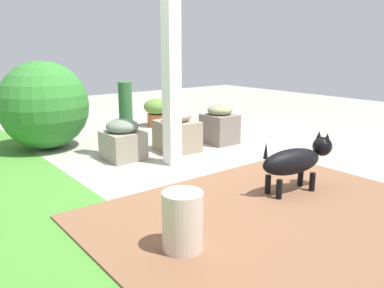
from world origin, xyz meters
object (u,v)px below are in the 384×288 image
(porch_pillar, at_px, (171,39))
(terracotta_pot_broad, at_px, (157,111))
(dog, at_px, (296,160))
(stone_planter_near, at_px, (177,132))
(round_shrub, at_px, (44,105))
(terracotta_pot_tall, at_px, (126,120))
(ceramic_urn, at_px, (183,222))
(stone_planter_mid, at_px, (123,140))
(stone_planter_nearest, at_px, (220,125))

(porch_pillar, height_order, terracotta_pot_broad, porch_pillar)
(porch_pillar, distance_m, dog, 1.57)
(stone_planter_near, relative_size, round_shrub, 0.48)
(stone_planter_near, height_order, dog, dog)
(round_shrub, distance_m, dog, 2.82)
(terracotta_pot_tall, distance_m, ceramic_urn, 2.75)
(dog, bearing_deg, porch_pillar, 13.32)
(stone_planter_mid, xyz_separation_m, ceramic_urn, (-1.86, 0.64, -0.02))
(stone_planter_mid, xyz_separation_m, round_shrub, (0.92, 0.47, 0.29))
(stone_planter_nearest, relative_size, ceramic_urn, 1.31)
(porch_pillar, relative_size, ceramic_urn, 6.70)
(round_shrub, distance_m, ceramic_urn, 2.81)
(stone_planter_near, distance_m, stone_planter_mid, 0.63)
(ceramic_urn, bearing_deg, stone_planter_near, -35.20)
(stone_planter_nearest, xyz_separation_m, terracotta_pot_broad, (1.32, 0.02, 0.00))
(terracotta_pot_broad, xyz_separation_m, terracotta_pot_tall, (-0.55, 0.80, 0.04))
(porch_pillar, height_order, terracotta_pot_tall, porch_pillar)
(stone_planter_nearest, relative_size, stone_planter_mid, 1.11)
(stone_planter_nearest, bearing_deg, stone_planter_near, 87.32)
(porch_pillar, bearing_deg, dog, -166.68)
(round_shrub, distance_m, terracotta_pot_tall, 0.94)
(terracotta_pot_broad, bearing_deg, round_shrub, 100.30)
(round_shrub, bearing_deg, dog, -157.87)
(stone_planter_nearest, relative_size, stone_planter_near, 1.00)
(round_shrub, height_order, terracotta_pot_tall, round_shrub)
(stone_planter_nearest, xyz_separation_m, round_shrub, (1.02, 1.70, 0.27))
(terracotta_pot_broad, relative_size, terracotta_pot_tall, 0.56)
(stone_planter_nearest, height_order, ceramic_urn, stone_planter_nearest)
(porch_pillar, relative_size, stone_planter_near, 5.10)
(terracotta_pot_broad, height_order, dog, dog)
(terracotta_pot_broad, xyz_separation_m, dog, (-2.91, 0.62, 0.04))
(porch_pillar, bearing_deg, stone_planter_mid, 33.95)
(porch_pillar, relative_size, terracotta_pot_broad, 5.97)
(stone_planter_near, bearing_deg, terracotta_pot_tall, 16.27)
(round_shrub, relative_size, ceramic_urn, 2.76)
(stone_planter_nearest, relative_size, dog, 0.69)
(round_shrub, xyz_separation_m, terracotta_pot_broad, (0.31, -1.68, -0.26))
(porch_pillar, relative_size, stone_planter_nearest, 5.12)
(terracotta_pot_tall, distance_m, dog, 2.37)
(porch_pillar, bearing_deg, round_shrub, 29.28)
(stone_planter_nearest, distance_m, ceramic_urn, 2.57)
(terracotta_pot_broad, height_order, ceramic_urn, terracotta_pot_broad)
(terracotta_pot_tall, bearing_deg, ceramic_urn, 157.58)
(stone_planter_mid, height_order, terracotta_pot_broad, stone_planter_mid)
(stone_planter_mid, xyz_separation_m, terracotta_pot_broad, (1.23, -1.21, 0.03))
(porch_pillar, height_order, dog, porch_pillar)
(stone_planter_near, relative_size, dog, 0.69)
(stone_planter_nearest, bearing_deg, round_shrub, 59.04)
(stone_planter_mid, distance_m, terracotta_pot_broad, 1.73)
(stone_planter_mid, distance_m, terracotta_pot_tall, 0.79)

